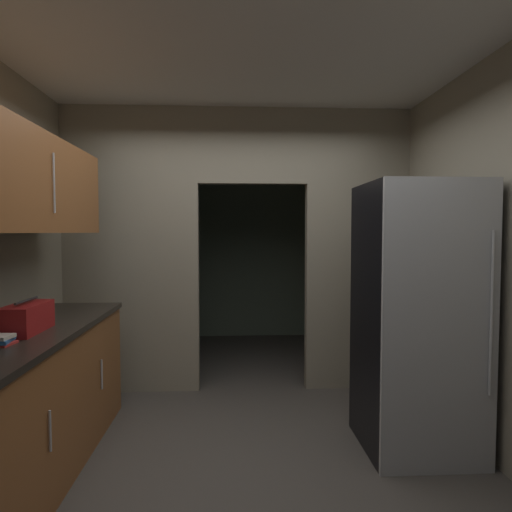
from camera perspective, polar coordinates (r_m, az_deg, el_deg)
The scene contains 9 objects.
ground at distance 3.20m, azimuth -1.69°, elevation -25.65°, with size 20.00×20.00×0.00m, color #47423D.
kitchen_overhead_slab at distance 3.49m, azimuth -1.99°, elevation 23.37°, with size 3.72×7.11×0.06m, color silver.
kitchen_partition at distance 4.36m, azimuth -2.80°, elevation 2.13°, with size 3.32×0.12×2.72m.
adjoining_room_shell at distance 6.00m, azimuth -2.50°, elevation 1.34°, with size 3.32×2.35×2.72m.
refrigerator at distance 3.39m, azimuth 19.68°, elevation -7.31°, with size 0.74×0.78×1.88m.
lower_cabinet_run at distance 3.29m, azimuth -26.78°, elevation -16.27°, with size 0.64×2.15×0.93m.
upper_cabinet_counterside at distance 3.13m, azimuth -27.38°, elevation 8.24°, with size 0.36×1.94×0.61m.
boombox at distance 3.08m, azimuth -27.10°, elevation -7.01°, with size 0.19×0.41×0.20m.
book_stack at distance 2.82m, azimuth -29.68°, elevation -9.27°, with size 0.15×0.17×0.05m.
Camera 1 is at (-0.07, -2.81, 1.54)m, focal length 31.55 mm.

